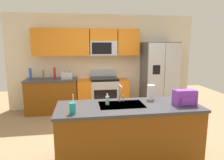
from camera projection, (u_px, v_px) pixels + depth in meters
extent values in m
plane|color=#997A56|center=(116.00, 139.00, 3.90)|extent=(9.00, 9.00, 0.00)
cube|color=beige|center=(103.00, 62.00, 5.76)|extent=(5.20, 0.10, 2.60)
cube|color=orange|center=(46.00, 42.00, 5.23)|extent=(0.70, 0.32, 0.70)
cube|color=orange|center=(75.00, 42.00, 5.34)|extent=(0.76, 0.32, 0.70)
cube|color=orange|center=(128.00, 42.00, 5.55)|extent=(0.58, 0.32, 0.70)
cube|color=#B7BABF|center=(103.00, 48.00, 5.48)|extent=(0.72, 0.32, 0.38)
cube|color=black|center=(102.00, 48.00, 5.31)|extent=(0.52, 0.01, 0.30)
cube|color=orange|center=(103.00, 35.00, 5.42)|extent=(0.72, 0.32, 0.32)
cube|color=brown|center=(52.00, 96.00, 5.36)|extent=(1.30, 0.60, 0.86)
cube|color=#38383D|center=(51.00, 80.00, 5.28)|extent=(1.33, 0.63, 0.04)
cube|color=#B7BABF|center=(104.00, 95.00, 5.57)|extent=(0.72, 0.60, 0.84)
cube|color=black|center=(106.00, 97.00, 5.27)|extent=(0.60, 0.01, 0.36)
cube|color=black|center=(104.00, 79.00, 5.49)|extent=(0.72, 0.60, 0.06)
cube|color=#B7BABF|center=(103.00, 73.00, 5.73)|extent=(0.72, 0.06, 0.20)
cube|color=orange|center=(85.00, 96.00, 5.49)|extent=(0.36, 0.60, 0.84)
cube|color=orange|center=(122.00, 94.00, 5.65)|extent=(0.28, 0.60, 0.84)
cube|color=#4C4F54|center=(159.00, 76.00, 5.66)|extent=(0.90, 0.70, 1.85)
cube|color=#B7BABF|center=(156.00, 78.00, 5.27)|extent=(0.44, 0.04, 1.81)
cube|color=#B7BABF|center=(172.00, 78.00, 5.33)|extent=(0.44, 0.04, 1.81)
cylinder|color=silver|center=(164.00, 75.00, 5.25)|extent=(0.02, 0.02, 0.60)
cylinder|color=silver|center=(166.00, 75.00, 5.26)|extent=(0.02, 0.02, 0.60)
cube|color=black|center=(156.00, 70.00, 5.21)|extent=(0.20, 0.00, 0.24)
cube|color=brown|center=(128.00, 134.00, 3.13)|extent=(2.12, 0.78, 0.86)
cube|color=#38383D|center=(129.00, 107.00, 3.04)|extent=(2.16, 0.82, 0.04)
cube|color=#B7BABF|center=(122.00, 106.00, 3.08)|extent=(0.68, 0.44, 0.03)
cube|color=#B7BABF|center=(67.00, 76.00, 5.27)|extent=(0.28, 0.16, 0.18)
cube|color=black|center=(65.00, 72.00, 5.25)|extent=(0.03, 0.11, 0.01)
cube|color=black|center=(69.00, 72.00, 5.27)|extent=(0.03, 0.11, 0.01)
cylinder|color=brown|center=(43.00, 75.00, 5.23)|extent=(0.05, 0.05, 0.24)
cylinder|color=red|center=(55.00, 73.00, 5.30)|extent=(0.06, 0.06, 0.30)
cylinder|color=blue|center=(30.00, 74.00, 5.21)|extent=(0.07, 0.07, 0.29)
cylinder|color=#B7BABF|center=(119.00, 93.00, 3.22)|extent=(0.03, 0.03, 0.28)
cylinder|color=#B7BABF|center=(121.00, 86.00, 3.09)|extent=(0.02, 0.20, 0.02)
cylinder|color=#B7BABF|center=(123.00, 98.00, 3.24)|extent=(0.02, 0.02, 0.10)
cylinder|color=teal|center=(73.00, 108.00, 2.67)|extent=(0.08, 0.08, 0.15)
cylinder|color=white|center=(73.00, 99.00, 2.65)|extent=(0.01, 0.03, 0.14)
cylinder|color=#A5D8B2|center=(107.00, 100.00, 3.07)|extent=(0.06, 0.06, 0.13)
cylinder|color=white|center=(107.00, 95.00, 3.05)|extent=(0.02, 0.02, 0.04)
cylinder|color=white|center=(151.00, 92.00, 3.35)|extent=(0.12, 0.12, 0.24)
cube|color=purple|center=(185.00, 97.00, 3.07)|extent=(0.32, 0.20, 0.22)
cube|color=#702F97|center=(186.00, 91.00, 3.03)|extent=(0.30, 0.14, 0.03)
cube|color=purple|center=(188.00, 101.00, 2.97)|extent=(0.20, 0.03, 0.11)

